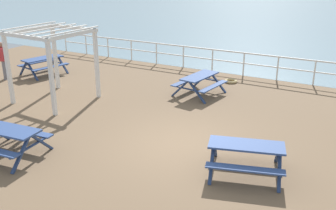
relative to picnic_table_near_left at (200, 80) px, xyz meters
name	(u,v)px	position (x,y,z in m)	size (l,w,h in m)	color
ground_plane	(181,148)	(1.40, -4.32, -0.68)	(30.00, 24.00, 0.20)	brown
seaward_railing	(261,62)	(1.40, 3.43, 0.15)	(23.07, 0.07, 1.08)	white
picnic_table_near_left	(200,80)	(0.00, 0.00, 0.00)	(1.74, 1.98, 0.80)	#334C84
picnic_table_far_left	(43,62)	(-7.53, -0.81, 0.00)	(1.87, 2.09, 0.80)	#334C84
picnic_table_seaward	(7,135)	(-2.32, -7.10, 0.00)	(1.94, 1.70, 0.80)	#334C84
picnic_table_corner	(246,151)	(3.48, -4.94, 0.00)	(2.16, 1.96, 0.80)	#334C84
visitor	(3,58)	(-8.40, -2.24, 0.36)	(0.42, 0.39, 1.66)	slate
lattice_pergola	(52,48)	(-4.42, -3.19, 1.41)	(2.55, 2.67, 2.70)	white
rope_coil	(231,81)	(0.51, 2.15, -0.53)	(0.55, 0.55, 0.11)	tan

